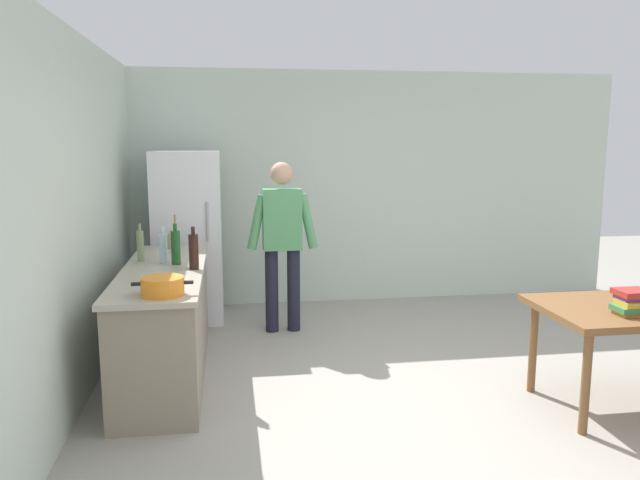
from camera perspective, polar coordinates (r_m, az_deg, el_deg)
ground_plane at (r=4.78m, az=10.48°, el=-14.46°), size 14.00×14.00×0.00m
wall_back at (r=7.29m, az=3.10°, el=4.87°), size 6.40×0.12×2.70m
wall_left at (r=4.50m, az=-23.03°, el=1.39°), size 0.12×5.60×2.70m
kitchen_counter at (r=5.16m, az=-14.21°, el=-7.42°), size 0.64×2.20×0.90m
refrigerator at (r=6.61m, az=-12.19°, el=0.29°), size 0.70×0.67×1.80m
person at (r=6.06m, az=-3.54°, el=0.43°), size 0.70×0.22×1.70m
dining_table at (r=4.94m, az=27.55°, el=-6.30°), size 1.40×0.90×0.75m
cooking_pot at (r=4.17m, az=-14.45°, el=-4.18°), size 0.40×0.28×0.12m
utensil_jar at (r=5.95m, az=-13.47°, el=0.03°), size 0.11×0.11×0.32m
bottle_vinegar_tall at (r=5.35m, az=-16.38°, el=-0.49°), size 0.06×0.06×0.32m
bottle_wine_dark at (r=4.92m, az=-11.69°, el=-1.02°), size 0.08×0.08×0.34m
bottle_wine_green at (r=5.15m, az=-13.29°, el=-0.63°), size 0.08×0.08×0.34m
bottle_water_clear at (r=5.25m, az=-14.38°, el=-0.71°), size 0.07×0.07×0.30m
book_stack at (r=4.64m, az=27.19°, el=-5.20°), size 0.28×0.20×0.17m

